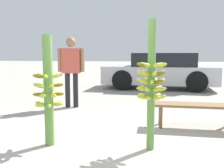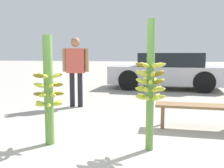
# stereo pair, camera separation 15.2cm
# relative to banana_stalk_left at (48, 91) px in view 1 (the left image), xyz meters

# --- Properties ---
(ground_plane) EXTENTS (80.00, 80.00, 0.00)m
(ground_plane) POSITION_rel_banana_stalk_left_xyz_m (0.72, -0.39, -0.75)
(ground_plane) COLOR #9E998E
(banana_stalk_left) EXTENTS (0.41, 0.41, 1.48)m
(banana_stalk_left) POSITION_rel_banana_stalk_left_xyz_m (0.00, 0.00, 0.00)
(banana_stalk_left) COLOR #5B8C3D
(banana_stalk_left) RESTS_ON ground_plane
(banana_stalk_center) EXTENTS (0.39, 0.39, 1.66)m
(banana_stalk_center) POSITION_rel_banana_stalk_left_xyz_m (1.35, 0.07, 0.11)
(banana_stalk_center) COLOR #5B8C3D
(banana_stalk_center) RESTS_ON ground_plane
(vendor_person) EXTENTS (0.63, 0.24, 1.61)m
(vendor_person) POSITION_rel_banana_stalk_left_xyz_m (-0.49, 2.40, 0.22)
(vendor_person) COLOR black
(vendor_person) RESTS_ON ground_plane
(market_bench) EXTENTS (1.34, 0.38, 0.41)m
(market_bench) POSITION_rel_banana_stalk_left_xyz_m (2.06, 1.15, -0.40)
(market_bench) COLOR brown
(market_bench) RESTS_ON ground_plane
(parked_car) EXTENTS (3.98, 1.85, 1.27)m
(parked_car) POSITION_rel_banana_stalk_left_xyz_m (1.61, 6.04, -0.12)
(parked_car) COLOR #B7B7BC
(parked_car) RESTS_ON ground_plane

